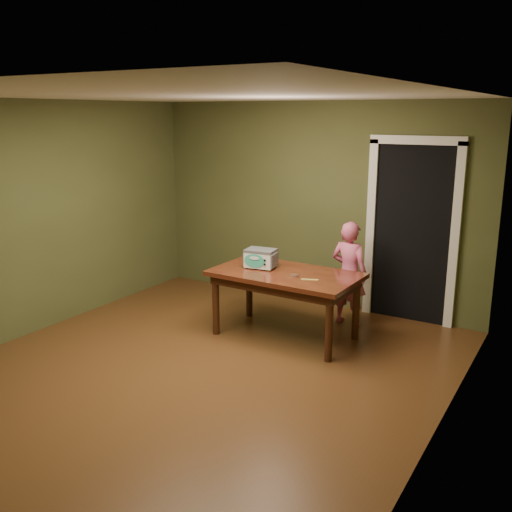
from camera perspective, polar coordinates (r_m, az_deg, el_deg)
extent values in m
plane|color=#512F17|center=(5.71, -5.67, -11.37)|extent=(5.00, 5.00, 0.00)
cube|color=#4C512B|center=(7.39, 5.71, 5.11)|extent=(4.50, 0.02, 2.60)
cube|color=#4C512B|center=(6.85, -21.29, 3.50)|extent=(0.02, 5.00, 2.60)
cube|color=#4C512B|center=(4.35, 18.46, -1.93)|extent=(0.02, 5.00, 2.60)
cube|color=white|center=(5.15, -6.39, 15.72)|extent=(4.50, 5.00, 0.02)
cube|color=black|center=(7.28, 15.98, 2.49)|extent=(0.90, 0.60, 2.10)
cube|color=black|center=(6.98, 15.29, 2.06)|extent=(0.90, 0.02, 2.10)
cube|color=white|center=(7.11, 11.39, 2.50)|extent=(0.10, 0.06, 2.20)
cube|color=white|center=(6.85, 19.27, 1.54)|extent=(0.10, 0.06, 2.20)
cube|color=white|center=(6.83, 15.86, 11.09)|extent=(1.10, 0.06, 0.10)
cube|color=#3C160D|center=(6.27, 2.97, -1.85)|extent=(1.62, 0.93, 0.05)
cube|color=#35190D|center=(6.29, 2.96, -2.51)|extent=(1.50, 0.81, 0.10)
cylinder|color=#35190D|center=(6.46, -4.04, -4.86)|extent=(0.08, 0.08, 0.70)
cylinder|color=#35190D|center=(7.01, -0.67, -3.30)|extent=(0.08, 0.08, 0.70)
cylinder|color=#35190D|center=(5.80, 7.32, -7.23)|extent=(0.08, 0.08, 0.70)
cylinder|color=#35190D|center=(6.40, 9.97, -5.24)|extent=(0.08, 0.08, 0.70)
cylinder|color=#4C4F54|center=(6.41, -0.92, -1.19)|extent=(0.02, 0.02, 0.01)
cylinder|color=#4C4F54|center=(6.56, -0.31, -0.82)|extent=(0.02, 0.02, 0.01)
cylinder|color=#4C4F54|center=(6.31, 1.30, -1.43)|extent=(0.02, 0.02, 0.01)
cylinder|color=#4C4F54|center=(6.47, 1.86, -1.05)|extent=(0.02, 0.02, 0.01)
cube|color=silver|center=(6.41, 0.48, -0.28)|extent=(0.35, 0.27, 0.18)
cube|color=#4C4F54|center=(6.39, 0.48, 0.57)|extent=(0.36, 0.28, 0.03)
cube|color=#4C4F54|center=(6.48, -0.89, -0.13)|extent=(0.04, 0.21, 0.14)
cube|color=#4C4F54|center=(6.35, 1.88, -0.42)|extent=(0.04, 0.21, 0.14)
ellipsoid|color=teal|center=(6.32, -0.16, -0.50)|extent=(0.24, 0.04, 0.15)
cylinder|color=black|center=(6.26, 0.88, -0.43)|extent=(0.02, 0.01, 0.02)
cylinder|color=black|center=(6.28, 0.88, -0.84)|extent=(0.02, 0.01, 0.02)
cylinder|color=silver|center=(6.11, 3.85, -1.96)|extent=(0.10, 0.10, 0.02)
cylinder|color=#4A2B18|center=(6.11, 3.85, -1.90)|extent=(0.09, 0.09, 0.01)
cube|color=#DBD25F|center=(6.00, 5.40, -2.36)|extent=(0.18, 0.09, 0.01)
imported|color=#D5587F|center=(6.77, 9.29, -1.73)|extent=(0.48, 0.35, 1.24)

